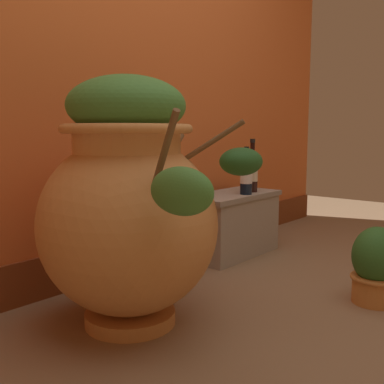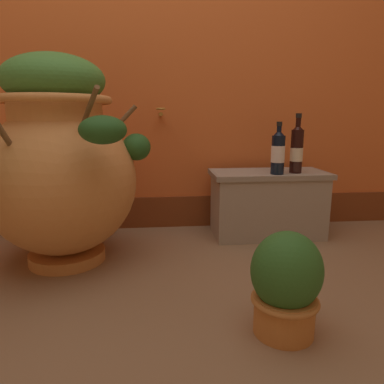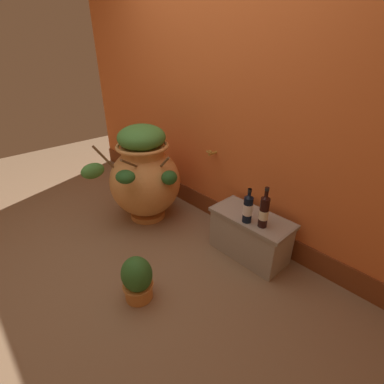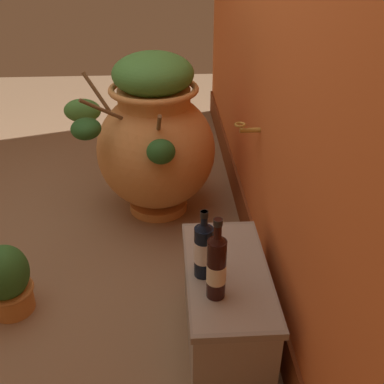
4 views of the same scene
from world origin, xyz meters
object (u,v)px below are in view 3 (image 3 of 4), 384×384
(terracotta_urn, at_px, (144,176))
(wine_bottle_middle, at_px, (248,208))
(wine_bottle_left, at_px, (264,210))
(potted_shrub, at_px, (137,279))

(terracotta_urn, height_order, wine_bottle_middle, terracotta_urn)
(wine_bottle_middle, bearing_deg, wine_bottle_left, 16.28)
(terracotta_urn, bearing_deg, potted_shrub, -38.17)
(potted_shrub, bearing_deg, terracotta_urn, 141.83)
(potted_shrub, bearing_deg, wine_bottle_middle, 73.20)
(terracotta_urn, bearing_deg, wine_bottle_left, 10.60)
(wine_bottle_left, distance_m, potted_shrub, 1.06)
(wine_bottle_left, xyz_separation_m, wine_bottle_middle, (-0.12, -0.04, -0.01))
(terracotta_urn, distance_m, potted_shrub, 1.15)
(terracotta_urn, xyz_separation_m, potted_shrub, (0.87, -0.68, -0.31))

